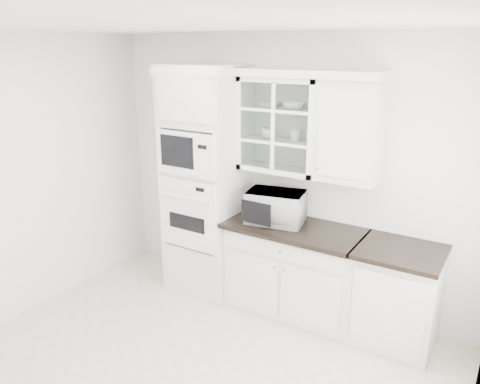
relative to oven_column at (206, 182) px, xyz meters
The scene contains 13 objects.
ground 2.00m from the oven_column, 62.12° to the right, with size 4.00×3.50×0.01m, color beige.
room_shell 1.37m from the oven_column, 52.79° to the right, with size 4.00×3.50×2.70m.
oven_column is the anchor object (origin of this frame).
base_cabinet_run 1.27m from the oven_column, ahead, with size 1.32×0.67×0.92m.
extra_base_cabinet 2.16m from the oven_column, ahead, with size 0.72×0.67×0.92m.
upper_cabinet_glass 1.03m from the oven_column, 12.10° to the left, with size 0.80×0.33×0.90m.
upper_cabinet_solid 1.60m from the oven_column, ahead, with size 0.55×0.33×0.90m, color silver.
crown_molding 1.33m from the oven_column, 11.90° to the left, with size 2.14×0.38×0.07m, color silver.
countertop_microwave 0.83m from the oven_column, ahead, with size 0.54×0.45×0.31m, color white.
bowl_a 1.07m from the oven_column, 15.30° to the left, with size 0.19×0.19×0.05m, color white.
bowl_b 1.25m from the oven_column, ahead, with size 0.20×0.20×0.06m, color white.
cup_a 0.87m from the oven_column, 15.03° to the left, with size 0.13×0.13×0.10m, color white.
cup_b 1.10m from the oven_column, 10.65° to the left, with size 0.11×0.11×0.11m, color white.
Camera 1 is at (2.04, -2.39, 2.57)m, focal length 35.00 mm.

